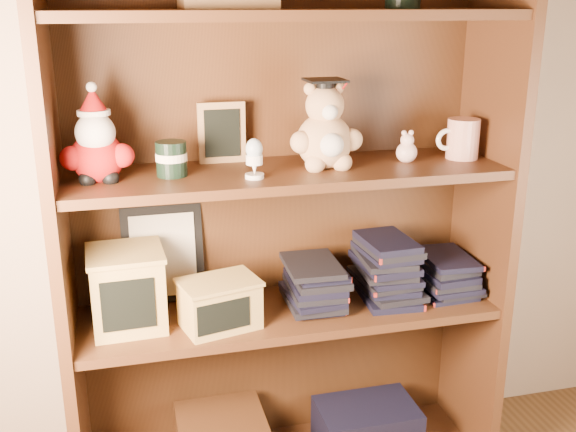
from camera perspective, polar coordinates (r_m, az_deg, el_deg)
name	(u,v)px	position (r m, az deg, el deg)	size (l,w,h in m)	color
bookcase	(283,225)	(1.86, -0.46, -0.75)	(1.20, 0.35, 1.60)	#482814
shelf_lower	(288,312)	(1.91, 0.00, -8.11)	(1.14, 0.33, 0.02)	#482814
shelf_upper	(288,173)	(1.77, 0.00, 3.63)	(1.14, 0.33, 0.02)	#482814
santa_plush	(96,145)	(1.69, -15.91, 5.82)	(0.17, 0.13, 0.25)	#A50F0F
teachers_tin	(171,158)	(1.71, -9.84, 4.83)	(0.08, 0.08, 0.09)	black
chalkboard_plaque	(222,134)	(1.83, -5.63, 6.96)	(0.13, 0.07, 0.16)	#9E7547
egg_cup	(254,157)	(1.66, -2.87, 5.01)	(0.05, 0.05, 0.10)	white
grad_teddy_bear	(325,134)	(1.77, 3.16, 6.98)	(0.19, 0.17, 0.24)	tan
pink_figurine	(407,149)	(1.87, 10.02, 5.57)	(0.06, 0.06, 0.09)	beige
teacher_mug	(462,139)	(1.93, 14.51, 6.35)	(0.13, 0.09, 0.11)	silver
certificate_frame	(163,254)	(1.93, -10.51, -3.21)	(0.22, 0.06, 0.28)	black
treats_box	(127,288)	(1.81, -13.46, -5.97)	(0.20, 0.20, 0.21)	tan
pencils_box	(220,303)	(1.78, -5.81, -7.37)	(0.23, 0.19, 0.13)	tan
book_stack_left	(314,284)	(1.89, 2.23, -5.77)	(0.14, 0.20, 0.13)	black
book_stack_mid	(387,269)	(1.95, 8.35, -4.45)	(0.14, 0.20, 0.18)	black
book_stack_right	(445,273)	(2.04, 13.16, -4.72)	(0.14, 0.20, 0.11)	black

